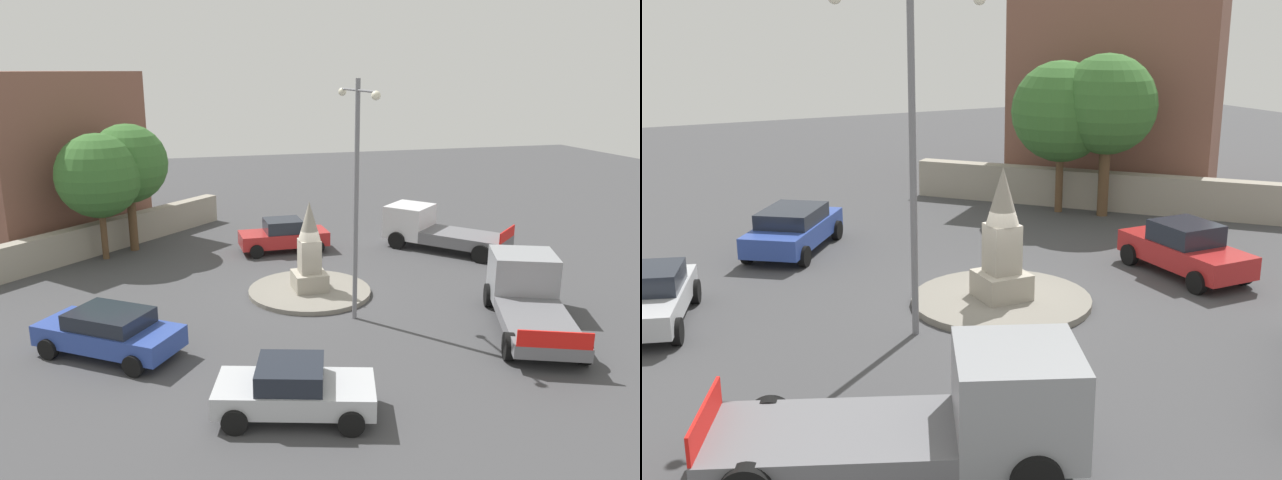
% 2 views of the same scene
% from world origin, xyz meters
% --- Properties ---
extents(ground_plane, '(80.00, 80.00, 0.00)m').
position_xyz_m(ground_plane, '(0.00, 0.00, 0.00)').
color(ground_plane, '#424244').
extents(traffic_island, '(4.71, 4.71, 0.18)m').
position_xyz_m(traffic_island, '(0.00, 0.00, 0.09)').
color(traffic_island, gray).
rests_on(traffic_island, ground).
extents(monument, '(1.25, 1.25, 3.45)m').
position_xyz_m(monument, '(0.00, 0.00, 1.65)').
color(monument, '#9E9687').
rests_on(monument, traffic_island).
extents(streetlamp, '(3.58, 0.28, 8.09)m').
position_xyz_m(streetlamp, '(-2.82, -0.89, 4.91)').
color(streetlamp, slate).
rests_on(streetlamp, ground).
extents(car_red_parked_right, '(1.91, 4.13, 1.55)m').
position_xyz_m(car_red_parked_right, '(5.93, -0.24, 0.77)').
color(car_red_parked_right, '#B22323').
rests_on(car_red_parked_right, ground).
extents(car_blue_approaching, '(4.04, 4.60, 1.42)m').
position_xyz_m(car_blue_approaching, '(-3.60, 7.13, 0.76)').
color(car_blue_approaching, '#2D479E').
rests_on(car_blue_approaching, ground).
extents(car_silver_far_side, '(2.86, 4.28, 1.41)m').
position_xyz_m(car_silver_far_side, '(-8.39, 2.53, 0.72)').
color(car_silver_far_side, '#B7BABF').
rests_on(car_silver_far_side, ground).
extents(truck_grey_parked_left, '(6.44, 4.32, 2.10)m').
position_xyz_m(truck_grey_parked_left, '(-4.54, -6.51, 1.01)').
color(truck_grey_parked_left, gray).
rests_on(truck_grey_parked_left, ground).
extents(stone_boundary_wall, '(10.33, 11.12, 1.46)m').
position_xyz_m(stone_boundary_wall, '(8.36, 7.71, 0.73)').
color(stone_boundary_wall, '#9E9687').
rests_on(stone_boundary_wall, ground).
extents(corner_building, '(10.42, 10.52, 8.27)m').
position_xyz_m(corner_building, '(11.87, 10.95, 4.13)').
color(corner_building, brown).
rests_on(corner_building, ground).
extents(tree_near_wall, '(3.65, 3.65, 5.98)m').
position_xyz_m(tree_near_wall, '(8.01, 6.61, 4.13)').
color(tree_near_wall, brown).
rests_on(tree_near_wall, ground).
extents(tree_mid_cluster, '(3.75, 3.75, 5.70)m').
position_xyz_m(tree_mid_cluster, '(6.87, 7.85, 3.81)').
color(tree_mid_cluster, brown).
rests_on(tree_mid_cluster, ground).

